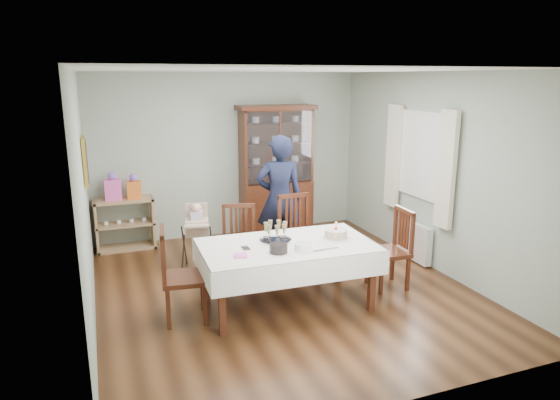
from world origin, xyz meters
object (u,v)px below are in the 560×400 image
dining_table (287,275)px  champagne_tray (276,236)px  chair_far_right (299,250)px  chair_end_right (389,264)px  gift_bag_orange (134,187)px  gift_bag_pink (113,188)px  woman (279,199)px  chair_end_left (184,293)px  chair_far_left (239,260)px  china_cabinet (276,168)px  sideboard (125,224)px  high_chair (198,243)px  birthday_cake (336,234)px

dining_table → champagne_tray: champagne_tray is taller
chair_far_right → chair_end_right: bearing=-46.1°
dining_table → gift_bag_orange: bearing=118.0°
chair_far_right → gift_bag_pink: 3.01m
chair_end_right → woman: bearing=-142.3°
chair_end_left → chair_end_right: chair_end_left is taller
chair_far_left → chair_end_right: bearing=-8.8°
chair_far_left → chair_far_right: chair_far_right is taller
gift_bag_pink → dining_table: bearing=-57.2°
china_cabinet → gift_bag_pink: china_cabinet is taller
chair_far_right → gift_bag_pink: gift_bag_pink is taller
chair_far_left → sideboard: bearing=140.7°
chair_far_left → chair_end_right: size_ratio=0.99×
gift_bag_orange → dining_table: bearing=-62.0°
chair_far_right → high_chair: bearing=150.5°
dining_table → gift_bag_orange: gift_bag_orange is taller
dining_table → chair_far_right: 1.04m
china_cabinet → chair_end_right: 2.86m
champagne_tray → gift_bag_orange: size_ratio=0.97×
chair_end_right → high_chair: bearing=-122.3°
woman → gift_bag_orange: size_ratio=4.74×
chair_end_left → sideboard: bearing=16.9°
china_cabinet → birthday_cake: bearing=-95.4°
dining_table → chair_far_left: size_ratio=2.01×
woman → high_chair: (-1.18, 0.12, -0.56)m
chair_end_left → champagne_tray: (1.11, 0.07, 0.51)m
high_chair → champagne_tray: 1.61m
sideboard → chair_end_right: bearing=-41.7°
gift_bag_pink → birthday_cake: bearing=-49.2°
chair_far_left → woman: woman is taller
high_chair → champagne_tray: champagne_tray is taller
dining_table → woman: woman is taller
chair_end_left → high_chair: 1.54m
chair_far_left → gift_bag_orange: bearing=137.2°
gift_bag_pink → gift_bag_orange: gift_bag_pink is taller
china_cabinet → sideboard: china_cabinet is taller
china_cabinet → chair_end_left: (-2.07, -2.66, -0.81)m
gift_bag_pink → chair_far_left: bearing=-52.6°
chair_far_right → champagne_tray: size_ratio=2.83×
chair_far_left → china_cabinet: bearing=73.6°
chair_end_right → birthday_cake: size_ratio=3.33×
chair_far_left → high_chair: chair_far_left is taller
woman → birthday_cake: 1.46m
dining_table → chair_end_left: chair_end_left is taller
chair_far_right → sideboard: bearing=136.9°
sideboard → high_chair: bearing=-53.6°
dining_table → birthday_cake: 0.75m
woman → chair_far_left: bearing=47.4°
china_cabinet → sideboard: (-2.50, 0.02, -0.72)m
chair_far_right → woman: size_ratio=0.58×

